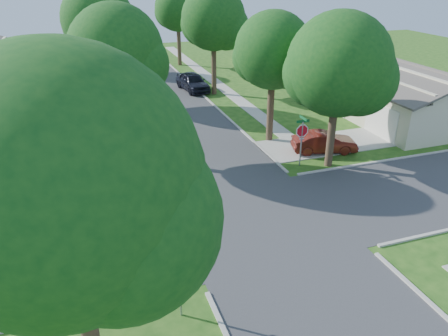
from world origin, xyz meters
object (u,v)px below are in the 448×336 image
tree_w_far (90,18)px  house_ne_far (288,53)px  tree_e_mid (214,21)px  tree_w_mid (99,23)px  tree_sw_corner (69,195)px  tree_e_far (178,10)px  house_ne_near (393,95)px  car_curb_east (193,82)px  car_curb_west (121,52)px  car_driveway (324,142)px  stop_sign_sw (179,266)px  tree_w_near (117,56)px  stop_sign_ne (302,133)px  tree_e_near (274,54)px  tree_ne_corner (339,69)px

tree_w_far → house_ne_far: 21.61m
house_ne_far → tree_e_mid: bearing=-144.6°
tree_w_mid → tree_sw_corner: bearing=-95.7°
tree_w_far → tree_sw_corner: bearing=-93.9°
tree_e_far → house_ne_near: bearing=-64.0°
tree_e_far → car_curb_east: tree_e_far is taller
tree_w_far → car_curb_west: (3.45, 6.75, -4.87)m
house_ne_far → car_curb_west: 20.85m
car_driveway → stop_sign_sw: bearing=146.7°
tree_w_near → house_ne_near: size_ratio=0.66×
stop_sign_ne → tree_e_near: 5.62m
tree_w_far → tree_sw_corner: (-2.78, -41.00, 0.76)m
stop_sign_sw → tree_ne_corner: 14.64m
tree_e_near → tree_e_far: 25.00m
stop_sign_ne → house_ne_near: bearing=29.1°
tree_w_far → stop_sign_ne: bearing=-72.3°
tree_e_mid → car_curb_west: tree_e_mid is taller
tree_e_near → house_ne_far: 23.30m
stop_sign_ne → house_ne_far: bearing=65.1°
tree_e_mid → car_driveway: size_ratio=2.33×
tree_e_mid → tree_w_far: 16.06m
stop_sign_sw → house_ne_far: size_ratio=0.22×
tree_sw_corner → stop_sign_ne: bearing=43.9°
tree_e_mid → car_driveway: (2.31, -14.99, -5.60)m
tree_w_far → house_ne_near: bearing=-48.1°
stop_sign_sw → stop_sign_ne: same height
tree_w_mid → stop_sign_ne: bearing=-60.2°
tree_w_near → car_curb_west: tree_w_near is taller
tree_e_far → tree_w_far: tree_e_far is taller
tree_e_mid → tree_w_mid: (-9.40, 0.00, 0.24)m
house_ne_near → car_driveway: house_ne_near is taller
tree_w_far → house_ne_near: (20.64, -23.01, -3.99)m
stop_sign_sw → tree_w_near: tree_w_near is taller
house_ne_far → stop_sign_ne: bearing=-114.9°
stop_sign_sw → car_curb_east: bearing=74.0°
tree_e_mid → tree_ne_corner: (1.60, -16.80, -0.66)m
house_ne_near → tree_sw_corner: bearing=-142.5°
stop_sign_sw → house_ne_far: bearing=58.4°
tree_e_near → tree_e_mid: 12.02m
house_ne_near → car_curb_west: bearing=120.0°
tree_w_far → tree_e_mid: bearing=-54.1°
tree_ne_corner → house_ne_far: bearing=68.8°
stop_sign_sw → tree_e_mid: tree_e_mid is taller
tree_w_mid → car_curb_west: 20.88m
tree_e_mid → house_ne_far: tree_e_mid is taller
stop_sign_sw → tree_w_far: tree_w_far is taller
tree_e_mid → tree_sw_corner: 30.54m
tree_w_mid → tree_ne_corner: (11.00, -16.80, -0.90)m
stop_sign_sw → house_ne_near: house_ne_near is taller
stop_sign_ne → car_curb_east: size_ratio=0.62×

